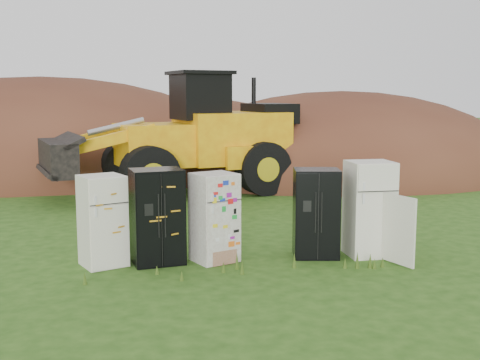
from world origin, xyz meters
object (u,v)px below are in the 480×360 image
(fridge_leftmost, at_px, (103,221))
(wheel_loader, at_px, (171,133))
(fridge_black_right, at_px, (316,213))
(fridge_sticker, at_px, (214,217))
(fridge_open_door, at_px, (369,209))
(fridge_black_side, at_px, (157,216))

(fridge_leftmost, bearing_deg, wheel_loader, 54.11)
(fridge_black_right, xyz_separation_m, wheel_loader, (-2.40, 7.44, 1.03))
(fridge_leftmost, distance_m, fridge_sticker, 2.00)
(fridge_leftmost, bearing_deg, fridge_sticker, -24.92)
(fridge_sticker, relative_size, fridge_black_right, 0.98)
(fridge_black_right, xyz_separation_m, fridge_open_door, (1.02, -0.08, 0.07))
(fridge_black_side, relative_size, fridge_open_door, 0.96)
(wheel_loader, bearing_deg, fridge_sticker, -102.53)
(fridge_sticker, relative_size, wheel_loader, 0.21)
(fridge_black_right, relative_size, fridge_open_door, 0.92)
(fridge_black_right, bearing_deg, fridge_sticker, -169.72)
(fridge_leftmost, xyz_separation_m, fridge_sticker, (2.00, -0.02, 0.00))
(fridge_open_door, bearing_deg, fridge_black_side, 177.57)
(fridge_leftmost, xyz_separation_m, wheel_loader, (1.54, 7.45, 1.05))
(fridge_black_side, bearing_deg, wheel_loader, 74.52)
(fridge_leftmost, height_order, wheel_loader, wheel_loader)
(fridge_black_side, xyz_separation_m, fridge_sticker, (1.04, -0.03, -0.05))
(fridge_black_side, height_order, fridge_black_right, fridge_black_side)
(fridge_black_right, relative_size, wheel_loader, 0.22)
(fridge_leftmost, height_order, fridge_open_door, fridge_open_door)
(fridge_black_side, distance_m, fridge_open_door, 3.99)
(fridge_leftmost, bearing_deg, fridge_open_door, -25.02)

